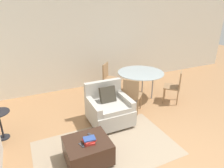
% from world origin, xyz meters
% --- Properties ---
extents(ground_plane, '(20.00, 20.00, 0.00)m').
position_xyz_m(ground_plane, '(0.00, 0.00, 0.00)').
color(ground_plane, '#A3754C').
extents(wall_back, '(12.00, 0.06, 2.75)m').
position_xyz_m(wall_back, '(0.00, 3.75, 1.38)').
color(wall_back, beige).
rests_on(wall_back, ground_plane).
extents(area_rug, '(2.60, 1.58, 0.01)m').
position_xyz_m(area_rug, '(-0.69, 0.64, 0.00)').
color(area_rug, gray).
rests_on(area_rug, ground_plane).
extents(armchair, '(0.89, 0.88, 0.90)m').
position_xyz_m(armchair, '(-0.27, 1.45, 0.35)').
color(armchair, '#B2ADA3').
rests_on(armchair, ground_plane).
extents(ottoman, '(0.74, 0.65, 0.42)m').
position_xyz_m(ottoman, '(-1.11, 0.47, 0.23)').
color(ottoman, '#382319').
rests_on(ottoman, ground_plane).
extents(book_stack, '(0.21, 0.19, 0.09)m').
position_xyz_m(book_stack, '(-1.09, 0.42, 0.46)').
color(book_stack, '#B72D28').
rests_on(book_stack, ottoman).
extents(tv_remote_primary, '(0.10, 0.14, 0.01)m').
position_xyz_m(tv_remote_primary, '(-1.00, 0.61, 0.42)').
color(tv_remote_primary, '#333338').
rests_on(tv_remote_primary, ottoman).
extents(tv_remote_secondary, '(0.08, 0.14, 0.01)m').
position_xyz_m(tv_remote_secondary, '(-1.22, 0.41, 0.42)').
color(tv_remote_secondary, '#333338').
rests_on(tv_remote_secondary, ottoman).
extents(side_table, '(0.42, 0.42, 0.60)m').
position_xyz_m(side_table, '(-2.46, 1.82, 0.42)').
color(side_table, black).
rests_on(side_table, ground_plane).
extents(dining_table, '(1.29, 1.29, 0.75)m').
position_xyz_m(dining_table, '(1.09, 2.28, 0.68)').
color(dining_table, '#99A8AD').
rests_on(dining_table, ground_plane).
extents(dining_chair_near_left, '(0.59, 0.59, 0.90)m').
position_xyz_m(dining_chair_near_left, '(0.41, 1.60, 0.52)').
color(dining_chair_near_left, '#93704C').
rests_on(dining_chair_near_left, ground_plane).
extents(dining_chair_near_right, '(0.59, 0.59, 0.90)m').
position_xyz_m(dining_chair_near_right, '(1.77, 1.60, 0.52)').
color(dining_chair_near_right, '#93704C').
rests_on(dining_chair_near_right, ground_plane).
extents(dining_chair_far_left, '(0.59, 0.59, 0.90)m').
position_xyz_m(dining_chair_far_left, '(0.41, 2.96, 0.52)').
color(dining_chair_far_left, '#93704C').
rests_on(dining_chair_far_left, ground_plane).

